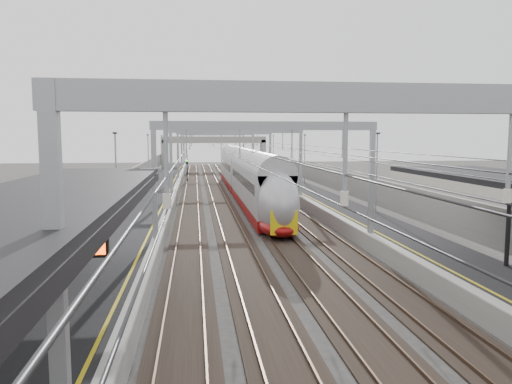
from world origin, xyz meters
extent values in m
cube|color=black|center=(-8.00, 45.00, 0.50)|extent=(4.00, 120.00, 1.00)
cube|color=black|center=(8.00, 45.00, 0.50)|extent=(4.00, 120.00, 1.00)
cube|color=black|center=(-4.50, 45.00, 0.04)|extent=(2.40, 140.00, 0.08)
cube|color=brown|center=(-5.22, 45.00, 0.13)|extent=(0.07, 140.00, 0.14)
cube|color=brown|center=(-3.78, 45.00, 0.13)|extent=(0.07, 140.00, 0.14)
cube|color=black|center=(-1.50, 45.00, 0.04)|extent=(2.40, 140.00, 0.08)
cube|color=brown|center=(-2.22, 45.00, 0.13)|extent=(0.07, 140.00, 0.14)
cube|color=brown|center=(-0.78, 45.00, 0.13)|extent=(0.07, 140.00, 0.14)
cube|color=black|center=(1.50, 45.00, 0.04)|extent=(2.40, 140.00, 0.08)
cube|color=brown|center=(0.78, 45.00, 0.13)|extent=(0.07, 140.00, 0.14)
cube|color=brown|center=(2.22, 45.00, 0.13)|extent=(0.07, 140.00, 0.14)
cube|color=black|center=(4.50, 45.00, 0.04)|extent=(2.40, 140.00, 0.08)
cube|color=brown|center=(3.78, 45.00, 0.13)|extent=(0.07, 140.00, 0.14)
cube|color=brown|center=(5.22, 45.00, 0.13)|extent=(0.07, 140.00, 0.14)
cube|color=gray|center=(-6.30, 2.00, 4.30)|extent=(0.28, 0.28, 6.60)
cube|color=gray|center=(0.00, 2.00, 7.35)|extent=(13.00, 0.25, 0.50)
cube|color=gray|center=(-6.30, 22.00, 4.30)|extent=(0.28, 0.28, 6.60)
cube|color=gray|center=(6.30, 22.00, 4.30)|extent=(0.28, 0.28, 6.60)
cube|color=gray|center=(0.00, 22.00, 7.35)|extent=(13.00, 0.25, 0.50)
cube|color=gray|center=(-6.30, 42.00, 4.30)|extent=(0.28, 0.28, 6.60)
cube|color=gray|center=(6.30, 42.00, 4.30)|extent=(0.28, 0.28, 6.60)
cube|color=gray|center=(0.00, 42.00, 7.35)|extent=(13.00, 0.25, 0.50)
cube|color=gray|center=(-6.30, 62.00, 4.30)|extent=(0.28, 0.28, 6.60)
cube|color=gray|center=(6.30, 62.00, 4.30)|extent=(0.28, 0.28, 6.60)
cube|color=gray|center=(0.00, 62.00, 7.35)|extent=(13.00, 0.25, 0.50)
cube|color=gray|center=(-6.30, 82.00, 4.30)|extent=(0.28, 0.28, 6.60)
cube|color=gray|center=(6.30, 82.00, 4.30)|extent=(0.28, 0.28, 6.60)
cube|color=gray|center=(0.00, 82.00, 7.35)|extent=(13.00, 0.25, 0.50)
cube|color=gray|center=(-6.30, 100.00, 4.30)|extent=(0.28, 0.28, 6.60)
cube|color=gray|center=(6.30, 100.00, 4.30)|extent=(0.28, 0.28, 6.60)
cube|color=gray|center=(0.00, 100.00, 7.35)|extent=(13.00, 0.25, 0.50)
cylinder|color=#262628|center=(-4.50, 50.00, 5.50)|extent=(0.03, 140.00, 0.03)
cylinder|color=#262628|center=(-1.50, 50.00, 5.50)|extent=(0.03, 140.00, 0.03)
cylinder|color=#262628|center=(1.50, 50.00, 5.50)|extent=(0.03, 140.00, 0.03)
cylinder|color=#262628|center=(4.50, 50.00, 5.50)|extent=(0.03, 140.00, 0.03)
cylinder|color=black|center=(-9.70, 14.00, 3.00)|extent=(0.20, 0.20, 4.00)
cube|color=black|center=(-6.60, 4.00, 4.55)|extent=(1.60, 0.15, 0.55)
cube|color=#FF4105|center=(-6.60, 3.92, 4.55)|extent=(1.50, 0.02, 0.42)
cylinder|color=black|center=(9.70, 14.00, 3.00)|extent=(0.20, 0.20, 4.00)
cube|color=gray|center=(0.00, 100.00, 6.20)|extent=(22.00, 2.20, 1.40)
cube|color=gray|center=(-10.50, 100.00, 3.10)|extent=(1.00, 2.20, 6.20)
cube|color=gray|center=(10.50, 100.00, 3.10)|extent=(1.00, 2.20, 6.20)
cube|color=gray|center=(-11.20, 45.00, 1.60)|extent=(0.30, 120.00, 3.20)
cube|color=gray|center=(11.20, 45.00, 1.60)|extent=(0.30, 120.00, 3.20)
cube|color=maroon|center=(1.50, 38.58, 0.61)|extent=(2.77, 23.64, 0.82)
cube|color=#95959A|center=(1.50, 38.58, 2.56)|extent=(2.77, 23.64, 3.08)
cube|color=black|center=(1.50, 30.30, 0.28)|extent=(2.06, 2.47, 0.51)
cube|color=maroon|center=(1.50, 62.63, 0.61)|extent=(2.77, 23.64, 0.82)
cube|color=#95959A|center=(1.50, 62.63, 2.56)|extent=(2.77, 23.64, 3.08)
cube|color=black|center=(1.50, 54.35, 0.28)|extent=(2.06, 2.47, 0.51)
ellipsoid|color=#95959A|center=(1.50, 26.55, 2.26)|extent=(2.77, 5.34, 4.32)
cube|color=#DBBF0B|center=(1.50, 24.34, 1.33)|extent=(1.75, 0.12, 1.54)
cube|color=black|center=(1.50, 24.80, 2.87)|extent=(1.64, 0.59, 0.96)
cylinder|color=black|center=(-5.20, 68.34, 1.50)|extent=(0.12, 0.12, 3.00)
cube|color=black|center=(-5.20, 68.34, 3.10)|extent=(0.32, 0.22, 0.75)
sphere|color=#0CE526|center=(-5.20, 68.21, 3.25)|extent=(0.16, 0.16, 0.16)
cylinder|color=black|center=(3.20, 64.27, 1.50)|extent=(0.12, 0.12, 3.00)
cube|color=black|center=(3.20, 64.27, 3.10)|extent=(0.32, 0.22, 0.75)
sphere|color=red|center=(3.20, 64.14, 3.25)|extent=(0.16, 0.16, 0.16)
cylinder|color=black|center=(5.40, 67.58, 1.50)|extent=(0.12, 0.12, 3.00)
cube|color=black|center=(5.40, 67.58, 3.10)|extent=(0.32, 0.22, 0.75)
sphere|color=red|center=(5.40, 67.45, 3.25)|extent=(0.16, 0.16, 0.16)
camera|label=1|loc=(-4.04, -6.23, 6.69)|focal=35.00mm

